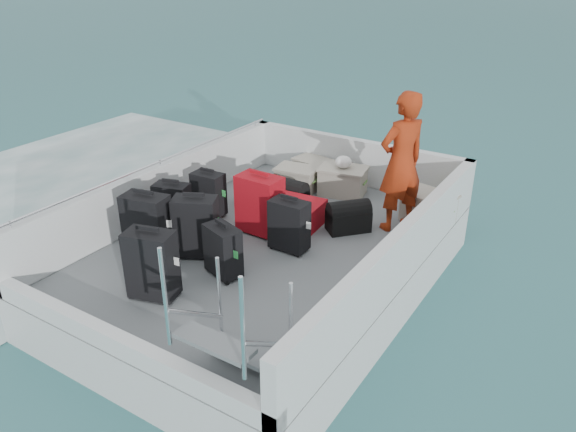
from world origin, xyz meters
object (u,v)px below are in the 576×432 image
at_px(passenger, 401,162).
at_px(crate_2, 343,182).
at_px(suitcase_0, 147,227).
at_px(suitcase_3, 152,265).
at_px(suitcase_4, 196,227).
at_px(suitcase_5, 260,205).
at_px(suitcase_7, 289,226).
at_px(crate_3, 428,208).
at_px(crate_0, 313,171).
at_px(suitcase_6, 223,251).
at_px(suitcase_8, 292,211).
at_px(suitcase_2, 209,195).
at_px(suitcase_1, 173,208).
at_px(crate_1, 297,180).

bearing_deg(passenger, crate_2, -88.86).
relative_size(suitcase_0, crate_2, 1.24).
distance_m(suitcase_3, suitcase_4, 0.95).
height_order(suitcase_5, suitcase_7, suitcase_5).
relative_size(suitcase_4, crate_3, 1.18).
bearing_deg(crate_0, passenger, -25.56).
distance_m(suitcase_6, passenger, 2.53).
relative_size(suitcase_4, suitcase_8, 0.92).
bearing_deg(crate_0, suitcase_8, -70.39).
bearing_deg(crate_2, suitcase_0, -109.52).
relative_size(suitcase_5, crate_2, 1.19).
xyz_separation_m(suitcase_5, crate_0, (-0.33, 1.92, -0.22)).
xyz_separation_m(suitcase_6, suitcase_7, (0.30, 0.89, 0.02)).
distance_m(suitcase_2, suitcase_3, 2.02).
height_order(suitcase_1, suitcase_7, suitcase_1).
relative_size(suitcase_1, suitcase_2, 1.06).
height_order(suitcase_7, crate_0, suitcase_7).
height_order(suitcase_5, crate_0, suitcase_5).
bearing_deg(suitcase_7, suitcase_0, -140.34).
bearing_deg(suitcase_0, suitcase_8, 50.45).
bearing_deg(suitcase_8, passenger, -67.84).
relative_size(suitcase_7, crate_2, 1.00).
bearing_deg(suitcase_2, suitcase_6, -47.56).
xyz_separation_m(suitcase_2, suitcase_7, (1.44, -0.23, 0.01)).
height_order(suitcase_6, crate_3, suitcase_6).
bearing_deg(suitcase_3, suitcase_8, 67.24).
height_order(suitcase_1, suitcase_2, suitcase_1).
relative_size(suitcase_4, suitcase_5, 0.96).
bearing_deg(crate_0, suitcase_6, -78.92).
height_order(suitcase_0, suitcase_8, suitcase_0).
relative_size(suitcase_3, suitcase_7, 1.18).
bearing_deg(suitcase_5, suitcase_6, -74.91).
bearing_deg(crate_0, suitcase_4, -89.18).
relative_size(suitcase_2, crate_1, 1.09).
relative_size(suitcase_1, suitcase_8, 0.81).
bearing_deg(suitcase_4, suitcase_2, 95.79).
bearing_deg(suitcase_3, suitcase_4, 86.56).
xyz_separation_m(suitcase_0, crate_2, (1.04, 2.92, -0.21)).
bearing_deg(suitcase_5, crate_0, 101.23).
bearing_deg(suitcase_4, crate_0, 64.34).
xyz_separation_m(suitcase_7, crate_0, (-0.89, 2.11, -0.16)).
xyz_separation_m(suitcase_3, suitcase_8, (0.27, 2.28, -0.22)).
bearing_deg(suitcase_6, suitcase_7, 89.73).
relative_size(suitcase_2, crate_2, 0.96).
bearing_deg(crate_3, suitcase_2, -151.09).
xyz_separation_m(suitcase_4, crate_2, (0.61, 2.57, -0.18)).
height_order(suitcase_0, suitcase_7, suitcase_0).
height_order(suitcase_5, passenger, passenger).
distance_m(suitcase_7, passenger, 1.64).
xyz_separation_m(suitcase_1, suitcase_5, (0.95, 0.58, 0.06)).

